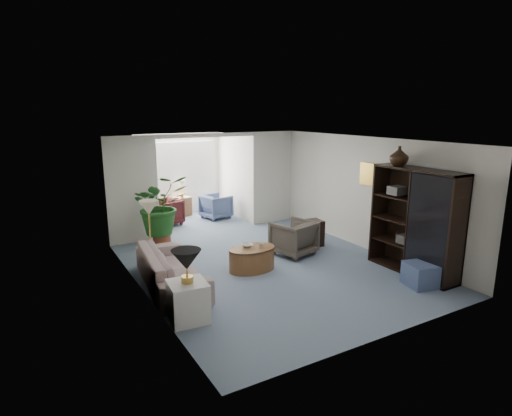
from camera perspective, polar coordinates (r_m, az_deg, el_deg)
floor at (r=8.44m, az=2.05°, el=-8.10°), size 6.00×6.00×0.00m
sunroom_floor at (r=11.95m, az=-8.40°, el=-1.83°), size 2.60×2.60×0.00m
back_pier_left at (r=10.10m, az=-16.37°, el=2.29°), size 1.20×0.12×2.50m
back_pier_right at (r=11.56m, az=2.24°, el=4.13°), size 1.20×0.12×2.50m
back_header at (r=10.55m, az=-6.60°, el=9.75°), size 2.60×0.12×0.10m
window_pane at (r=12.67m, az=-10.42°, el=5.41°), size 2.20×0.02×1.50m
window_blinds at (r=12.64m, az=-10.38°, el=5.39°), size 2.20×0.02×1.50m
framed_picture at (r=9.44m, az=15.29°, el=4.41°), size 0.04×0.50×0.40m
sofa at (r=7.67m, az=-11.42°, el=-8.00°), size 1.09×2.31×0.65m
end_table at (r=6.44m, az=-9.18°, el=-12.38°), size 0.60×0.60×0.60m
table_lamp at (r=6.19m, az=-9.40°, el=-6.94°), size 0.44×0.44×0.30m
floor_lamp at (r=8.22m, az=-14.34°, el=0.03°), size 0.36×0.36×0.28m
coffee_table at (r=8.27m, az=-0.55°, el=-6.88°), size 1.02×1.02×0.45m
coffee_bowl at (r=8.25m, az=-1.20°, el=-5.09°), size 0.23×0.23×0.05m
coffee_cup at (r=8.17m, az=0.71°, el=-5.12°), size 0.11×0.11×0.09m
wingback_chair at (r=9.12m, az=5.10°, el=-4.03°), size 0.97×0.99×0.74m
side_table_dark at (r=9.77m, az=7.46°, el=-3.38°), size 0.53×0.44×0.59m
entertainment_cabinet at (r=8.46m, az=20.75°, el=-1.75°), size 0.48×1.81×2.01m
cabinet_urn at (r=8.58m, az=18.82°, el=6.70°), size 0.36×0.36×0.37m
ottoman at (r=8.11m, az=21.51°, el=-8.40°), size 0.63×0.63×0.41m
plant_pot at (r=9.83m, az=-12.61°, el=-4.33°), size 0.40×0.40×0.32m
house_plant at (r=9.62m, az=-12.86°, el=0.44°), size 1.22×1.06×1.35m
sunroom_chair_blue at (r=12.20m, az=-5.44°, el=0.22°), size 0.88×0.87×0.68m
sunroom_chair_maroon at (r=11.68m, az=-12.14°, el=-0.57°), size 0.90×0.89×0.70m
sunroom_table at (r=12.62m, az=-9.95°, el=0.22°), size 0.52×0.44×0.56m
shelf_clutter at (r=8.34m, az=21.17°, el=-1.41°), size 0.30×1.19×1.06m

